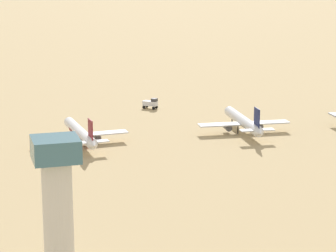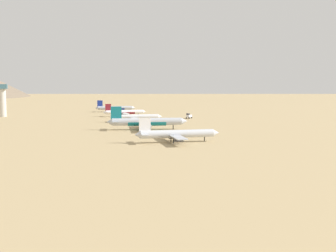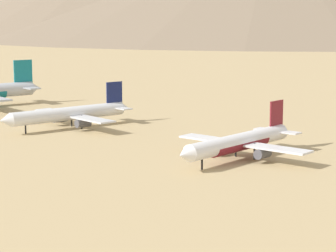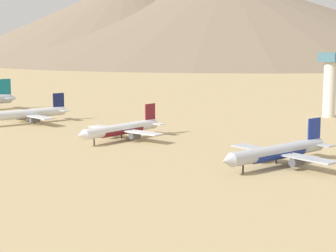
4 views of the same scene
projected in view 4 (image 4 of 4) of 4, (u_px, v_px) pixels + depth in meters
name	position (u px, v px, depth m)	size (l,w,h in m)	color
ground_plane	(31.00, 124.00, 202.74)	(1800.00, 1800.00, 0.00)	tan
parked_jet_2	(27.00, 114.00, 202.70)	(35.46, 28.86, 10.22)	silver
parked_jet_3	(122.00, 129.00, 167.94)	(34.18, 27.79, 9.85)	white
parked_jet_4	(279.00, 152.00, 131.85)	(35.84, 29.24, 10.34)	#B2B7C1
control_tower	(330.00, 81.00, 219.09)	(7.20, 7.20, 25.11)	beige
desert_hill_0	(224.00, 18.00, 933.30)	(819.51, 819.51, 139.29)	#7A6854
desert_hill_4	(125.00, 22.00, 910.40)	(573.63, 573.63, 124.95)	#7A6854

